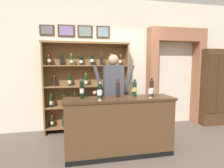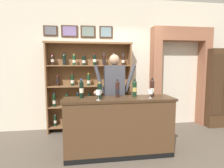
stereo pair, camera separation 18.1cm
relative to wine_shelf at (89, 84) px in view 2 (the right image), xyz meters
The scene contains 14 objects.
ground_plane 1.76m from the wine_shelf, 70.15° to the right, with size 14.00×14.00×0.02m, color brown.
back_wall 0.71m from the wine_shelf, 27.77° to the left, with size 12.00×0.19×3.13m.
wine_shelf is the anchor object (origin of this frame).
archway_doorway 2.30m from the wine_shelf, ahead, with size 1.51×0.45×2.46m.
side_cabinet 3.20m from the wine_shelf, ahead, with size 0.61×0.45×1.94m.
tasting_counter 1.50m from the wine_shelf, 70.57° to the right, with size 1.88×0.50×1.00m.
shopkeeper 0.94m from the wine_shelf, 60.89° to the right, with size 0.84×0.22×1.75m.
tasting_bottle_vin_santo 1.21m from the wine_shelf, 97.84° to the right, with size 0.07×0.07×0.33m.
tasting_bottle_riserva 1.23m from the wine_shelf, 83.66° to the right, with size 0.08×0.08×0.27m.
tasting_bottle_rosso 1.30m from the wine_shelf, 70.02° to the right, with size 0.07×0.07×0.31m.
tasting_bottle_grappa 1.42m from the wine_shelf, 57.81° to the right, with size 0.08×0.08×0.30m.
tasting_bottle_prosecco 1.61m from the wine_shelf, 48.08° to the right, with size 0.07×0.07×0.32m.
wine_glass_center 1.70m from the wine_shelf, 55.04° to the right, with size 0.08×0.08×0.14m.
wine_glass_right 1.45m from the wine_shelf, 86.09° to the right, with size 0.08×0.08×0.16m.
Camera 2 is at (-0.58, -3.00, 1.57)m, focal length 29.40 mm.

